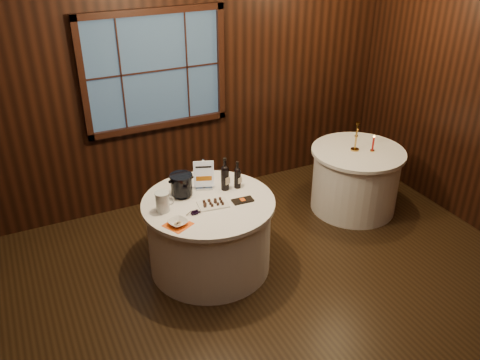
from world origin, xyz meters
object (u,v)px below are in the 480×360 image
grape_bunch (195,212)px  brass_candlestick (356,140)px  port_bottle_right (237,176)px  chocolate_box (243,200)px  sign_stand (204,179)px  chocolate_plate (213,204)px  red_candle (373,145)px  ice_bucket (181,185)px  glass_pitcher (163,202)px  side_table (355,179)px  cracker_bowl (178,223)px  main_table (209,234)px  port_bottle_left (225,176)px

grape_bunch → brass_candlestick: (2.15, 0.48, 0.11)m
port_bottle_right → chocolate_box: 0.30m
sign_stand → chocolate_box: (0.24, -0.38, -0.10)m
sign_stand → chocolate_box: size_ratio=1.59×
chocolate_plate → chocolate_box: 0.29m
port_bottle_right → chocolate_plate: (-0.35, -0.21, -0.11)m
sign_stand → red_candle: 2.07m
ice_bucket → glass_pitcher: size_ratio=1.17×
side_table → red_candle: size_ratio=5.53×
cracker_bowl → chocolate_plate: bearing=23.0°
glass_pitcher → cracker_bowl: bearing=-67.0°
main_table → port_bottle_left: size_ratio=3.75×
port_bottle_right → cracker_bowl: bearing=-174.3°
ice_bucket → grape_bunch: ice_bucket is taller
sign_stand → chocolate_plate: (-0.04, -0.33, -0.09)m
side_table → grape_bunch: size_ratio=7.31×
ice_bucket → red_candle: 2.31m
main_table → cracker_bowl: bearing=-146.4°
side_table → grape_bunch: 2.28m
port_bottle_left → ice_bucket: 0.44m
side_table → chocolate_box: bearing=-165.3°
sign_stand → grape_bunch: bearing=-102.3°
glass_pitcher → port_bottle_right: bearing=21.8°
side_table → ice_bucket: 2.25m
port_bottle_left → chocolate_box: 0.32m
port_bottle_left → cracker_bowl: port_bottle_left is taller
main_table → port_bottle_left: (0.24, 0.14, 0.53)m
grape_bunch → brass_candlestick: 2.21m
port_bottle_left → red_candle: bearing=-17.0°
side_table → sign_stand: 2.01m
port_bottle_left → chocolate_plate: size_ratio=1.13×
port_bottle_right → brass_candlestick: size_ratio=0.83×
side_table → port_bottle_right: (-1.64, -0.18, 0.51)m
ice_bucket → brass_candlestick: bearing=3.1°
cracker_bowl → port_bottle_left: bearing=32.3°
ice_bucket → chocolate_plate: ice_bucket is taller
sign_stand → chocolate_box: 0.46m
port_bottle_right → main_table: bearing=177.1°
port_bottle_left → brass_candlestick: (1.72, 0.18, -0.02)m
sign_stand → cracker_bowl: size_ratio=1.94×
main_table → sign_stand: sign_stand is taller
glass_pitcher → red_candle: bearing=19.0°
port_bottle_left → cracker_bowl: size_ratio=2.06×
ice_bucket → chocolate_box: (0.48, -0.35, -0.11)m
port_bottle_left → port_bottle_right: (0.13, -0.02, -0.02)m
main_table → grape_bunch: (-0.20, -0.16, 0.40)m
side_table → glass_pitcher: size_ratio=5.59×
chocolate_box → glass_pitcher: glass_pitcher is taller
chocolate_plate → brass_candlestick: (1.95, 0.41, 0.11)m
port_bottle_left → chocolate_plate: bearing=-153.9°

